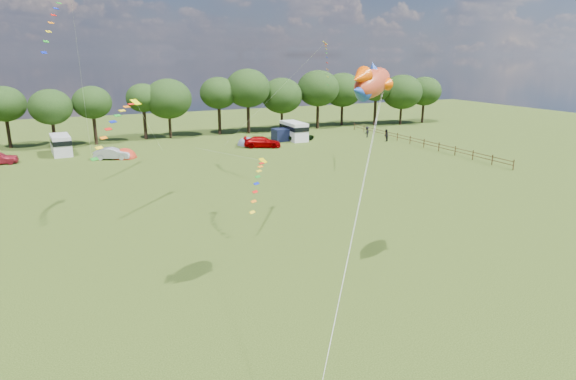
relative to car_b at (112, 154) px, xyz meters
name	(u,v)px	position (x,y,z in m)	size (l,w,h in m)	color
ground_plane	(352,302)	(7.92, -42.55, -0.71)	(180.00, 180.00, 0.00)	black
tree_line	(192,96)	(13.22, 12.44, 5.64)	(102.98, 10.98, 10.27)	black
fence	(417,141)	(39.92, -8.05, -0.01)	(0.12, 33.12, 1.20)	#472D19
car_b	(112,154)	(0.00, 0.00, 0.00)	(1.50, 4.02, 1.42)	#A1A4A9
car_c	(262,142)	(19.63, -0.20, 0.03)	(2.07, 4.93, 1.48)	#8F0001
car_d	(301,136)	(26.99, 2.58, -0.11)	(1.98, 4.37, 1.19)	black
campervan_b	(61,144)	(-5.68, 5.80, 0.65)	(2.64, 5.32, 2.52)	silver
campervan_d	(294,130)	(26.17, 3.47, 0.74)	(2.37, 5.52, 2.70)	silver
tent_orange	(125,158)	(1.43, 0.37, -0.69)	(2.99, 3.27, 2.34)	red
tent_greyblue	(247,145)	(18.37, 2.47, -0.69)	(2.89, 3.16, 2.15)	slate
awning_navy	(283,135)	(24.40, 3.58, 0.19)	(2.87, 2.34, 1.80)	black
fish_kite	(370,83)	(9.36, -41.16, 10.29)	(3.86, 2.96, 2.10)	#C03E1F
streamer_kite_a	(59,10)	(-4.10, -11.91, 15.48)	(3.38, 5.66, 5.79)	#F2FF00
streamer_kite_b	(119,119)	(-0.90, -22.93, 6.93)	(4.39, 4.78, 3.84)	#EFFF00
streamer_kite_c	(259,176)	(7.87, -29.47, 3.03)	(3.13, 4.86, 2.78)	#D3BC07
walker_a	(386,135)	(38.09, -3.21, 0.18)	(0.86, 0.53, 1.78)	black
walker_b	(367,132)	(37.50, 0.93, 0.13)	(1.09, 0.51, 1.69)	black
streamer_kite_d	(326,56)	(20.01, -17.27, 11.56)	(2.55, 5.11, 4.29)	yellow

